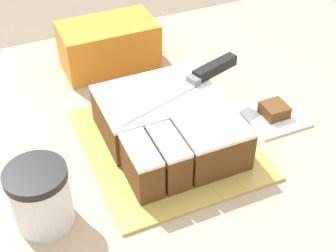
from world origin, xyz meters
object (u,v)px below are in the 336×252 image
Objects in this scene: brownie at (274,110)px; storage_box at (109,45)px; knife at (202,75)px; coffee_cup at (41,197)px; cake_board at (168,144)px; cake at (169,125)px.

brownie is 0.41m from storage_box.
knife is 2.60× the size of coffee_cup.
coffee_cup is at bearing -121.10° from storage_box.
cake_board is at bearing -87.82° from storage_box.
brownie is at bearing -2.17° from cake_board.
cake is at bearing 48.39° from cake_board.
cake_board is 1.56× the size of storage_box.
cake_board is 0.28m from coffee_cup.
knife is (0.10, 0.06, 0.05)m from cake.
cake_board is at bearing 177.83° from brownie.
cake_board is 1.33× the size of cake.
cake_board is 0.32m from storage_box.
cake is 0.32m from storage_box.
brownie is at bearing -52.76° from storage_box.
coffee_cup reaches higher than cake.
cake is at bearing 19.28° from coffee_cup.
coffee_cup is at bearing -161.05° from cake_board.
coffee_cup is at bearing 4.76° from knife.
cake reaches higher than brownie.
cake is at bearing 177.22° from brownie.
cake_board is at bearing -131.61° from cake.
coffee_cup is 0.50m from brownie.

